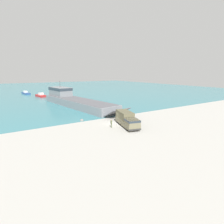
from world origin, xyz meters
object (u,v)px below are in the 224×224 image
(moored_boat_b, at_px, (26,93))
(military_truck, at_px, (127,119))
(soldier_on_ramp, at_px, (111,123))
(landing_craft, at_px, (73,99))
(mooring_bollard, at_px, (128,114))
(moored_boat_a, at_px, (41,95))

(moored_boat_b, bearing_deg, military_truck, 89.38)
(soldier_on_ramp, bearing_deg, landing_craft, -82.37)
(soldier_on_ramp, height_order, mooring_bollard, soldier_on_ramp)
(landing_craft, distance_m, military_truck, 30.71)
(military_truck, xyz_separation_m, moored_boat_a, (-7.25, 59.76, -0.89))
(landing_craft, height_order, military_truck, landing_craft)
(moored_boat_a, xyz_separation_m, moored_boat_b, (-4.97, 15.63, -0.09))
(soldier_on_ramp, relative_size, moored_boat_a, 0.24)
(landing_craft, distance_m, moored_boat_a, 29.70)
(mooring_bollard, bearing_deg, moored_boat_b, 104.99)
(landing_craft, bearing_deg, military_truck, -97.06)
(military_truck, xyz_separation_m, moored_boat_b, (-12.23, 75.39, -0.98))
(military_truck, distance_m, mooring_bollard, 9.73)
(military_truck, xyz_separation_m, soldier_on_ramp, (-3.41, 0.81, -0.49))
(landing_craft, xyz_separation_m, military_truck, (1.46, -30.67, -0.50))
(moored_boat_b, bearing_deg, mooring_bollard, 95.16)
(mooring_bollard, bearing_deg, military_truck, -127.82)
(military_truck, relative_size, soldier_on_ramp, 4.76)
(landing_craft, relative_size, moored_boat_b, 4.86)
(military_truck, bearing_deg, landing_craft, -163.27)
(military_truck, distance_m, soldier_on_ramp, 3.54)
(military_truck, bearing_deg, mooring_bollard, 156.19)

